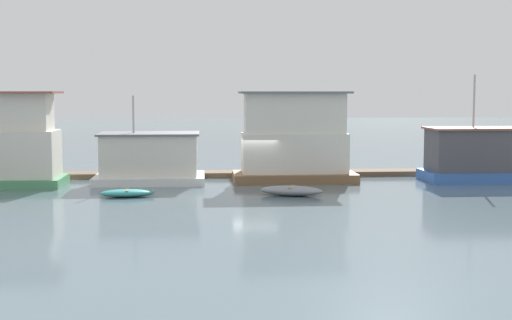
{
  "coord_description": "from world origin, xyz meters",
  "views": [
    {
      "loc": [
        -3.1,
        -40.52,
        5.22
      ],
      "look_at": [
        0.0,
        -1.0,
        1.4
      ],
      "focal_mm": 50.0,
      "sensor_mm": 36.0,
      "label": 1
    }
  ],
  "objects_px": {
    "houseboat_blue": "(478,156)",
    "dinghy_teal": "(127,193)",
    "houseboat_brown": "(294,141)",
    "dinghy_grey": "(291,191)",
    "houseboat_white": "(150,159)"
  },
  "relations": [
    {
      "from": "houseboat_blue",
      "to": "dinghy_teal",
      "type": "bearing_deg",
      "value": -166.64
    },
    {
      "from": "dinghy_teal",
      "to": "dinghy_grey",
      "type": "xyz_separation_m",
      "value": [
        8.21,
        -0.28,
        0.06
      ]
    },
    {
      "from": "houseboat_white",
      "to": "dinghy_teal",
      "type": "height_order",
      "value": "houseboat_white"
    },
    {
      "from": "houseboat_brown",
      "to": "houseboat_blue",
      "type": "bearing_deg",
      "value": -3.7
    },
    {
      "from": "houseboat_brown",
      "to": "dinghy_grey",
      "type": "distance_m",
      "value": 6.12
    },
    {
      "from": "houseboat_brown",
      "to": "dinghy_grey",
      "type": "bearing_deg",
      "value": -98.82
    },
    {
      "from": "houseboat_brown",
      "to": "dinghy_teal",
      "type": "distance_m",
      "value": 10.79
    },
    {
      "from": "houseboat_brown",
      "to": "dinghy_grey",
      "type": "height_order",
      "value": "houseboat_brown"
    },
    {
      "from": "houseboat_brown",
      "to": "dinghy_teal",
      "type": "height_order",
      "value": "houseboat_brown"
    },
    {
      "from": "dinghy_teal",
      "to": "houseboat_blue",
      "type": "bearing_deg",
      "value": 13.36
    },
    {
      "from": "dinghy_teal",
      "to": "houseboat_white",
      "type": "bearing_deg",
      "value": 82.18
    },
    {
      "from": "dinghy_grey",
      "to": "houseboat_white",
      "type": "bearing_deg",
      "value": 142.35
    },
    {
      "from": "houseboat_blue",
      "to": "dinghy_grey",
      "type": "relative_size",
      "value": 1.88
    },
    {
      "from": "houseboat_brown",
      "to": "houseboat_blue",
      "type": "height_order",
      "value": "houseboat_blue"
    },
    {
      "from": "houseboat_blue",
      "to": "dinghy_teal",
      "type": "relative_size",
      "value": 2.29
    }
  ]
}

